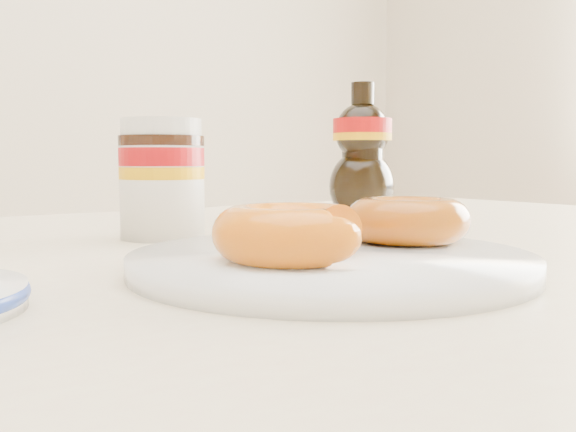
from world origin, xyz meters
TOP-DOWN VIEW (x-y plane):
  - dining_table at (0.00, 0.10)m, footprint 1.40×0.90m
  - plate at (-0.05, -0.04)m, footprint 0.28×0.28m
  - donut_bitten at (-0.09, -0.05)m, footprint 0.12×0.12m
  - donut_whole at (0.03, -0.03)m, footprint 0.11×0.11m
  - nutella_jar at (-0.06, 0.20)m, footprint 0.08×0.08m
  - syrup_bottle at (0.24, 0.25)m, footprint 0.11×0.11m

SIDE VIEW (x-z plane):
  - dining_table at x=0.00m, z-range 0.29..1.04m
  - plate at x=-0.05m, z-range 0.75..0.76m
  - donut_whole at x=0.03m, z-range 0.76..0.80m
  - donut_bitten at x=-0.09m, z-range 0.76..0.80m
  - nutella_jar at x=-0.06m, z-range 0.75..0.87m
  - syrup_bottle at x=0.24m, z-range 0.75..0.93m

